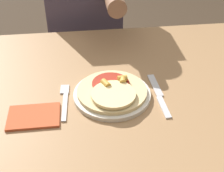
{
  "coord_description": "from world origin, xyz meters",
  "views": [
    {
      "loc": [
        -0.13,
        -0.8,
        1.35
      ],
      "look_at": [
        -0.04,
        -0.04,
        0.79
      ],
      "focal_mm": 50.0,
      "sensor_mm": 36.0,
      "label": 1
    }
  ],
  "objects": [
    {
      "name": "dining_table",
      "position": [
        0.0,
        0.0,
        0.64
      ],
      "size": [
        1.18,
        0.87,
        0.75
      ],
      "color": "#9E754C",
      "rests_on": "ground_plane"
    },
    {
      "name": "pizza",
      "position": [
        -0.04,
        -0.04,
        0.77
      ],
      "size": [
        0.22,
        0.22,
        0.04
      ],
      "color": "#E0C689",
      "rests_on": "plate"
    },
    {
      "name": "person_diner",
      "position": [
        -0.09,
        0.62,
        0.71
      ],
      "size": [
        0.35,
        0.52,
        1.23
      ],
      "color": "#2D2D38",
      "rests_on": "ground_plane"
    },
    {
      "name": "plate",
      "position": [
        -0.04,
        -0.04,
        0.75
      ],
      "size": [
        0.24,
        0.24,
        0.01
      ],
      "color": "silver",
      "rests_on": "dining_table"
    },
    {
      "name": "knife",
      "position": [
        0.11,
        -0.06,
        0.75
      ],
      "size": [
        0.03,
        0.22,
        0.0
      ],
      "color": "silver",
      "rests_on": "dining_table"
    },
    {
      "name": "napkin",
      "position": [
        -0.27,
        -0.11,
        0.75
      ],
      "size": [
        0.15,
        0.1,
        0.01
      ],
      "color": "#C6512D",
      "rests_on": "dining_table"
    },
    {
      "name": "fork",
      "position": [
        -0.19,
        -0.04,
        0.75
      ],
      "size": [
        0.03,
        0.18,
        0.0
      ],
      "color": "silver",
      "rests_on": "dining_table"
    }
  ]
}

